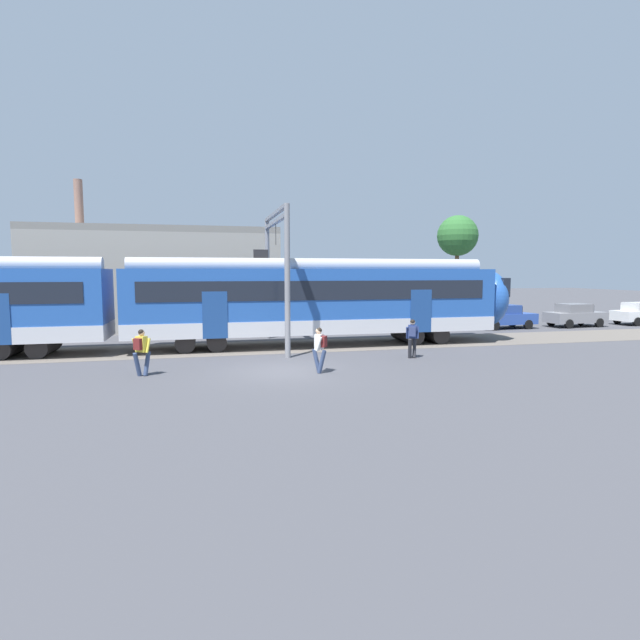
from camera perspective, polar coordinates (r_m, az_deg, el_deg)
name	(u,v)px	position (r m, az deg, el deg)	size (l,w,h in m)	color
ground_plane	(286,371)	(18.68, -3.96, -5.81)	(160.00, 160.00, 0.00)	#424247
track_bed	(77,354)	(24.94, -25.99, -3.48)	(80.00, 4.40, 0.01)	#605951
commuter_train	(134,303)	(24.28, -20.49, 1.84)	(38.05, 3.07, 4.73)	silver
pedestrian_yellow	(141,348)	(18.62, -19.76, -3.07)	(0.67, 0.54, 1.67)	navy
pedestrian_white	(320,346)	(18.09, -0.03, -2.98)	(0.54, 0.67, 1.67)	navy
pedestrian_navy	(412,335)	(21.52, 10.51, -1.71)	(0.65, 0.57, 1.67)	#28282D
parked_car_blue	(504,316)	(34.42, 20.27, 0.38)	(4.08, 1.92, 1.54)	#284799
parked_car_grey	(575,315)	(37.51, 27.12, 0.51)	(4.09, 1.94, 1.54)	gray
catenary_gantry	(276,258)	(24.33, -5.05, 7.03)	(0.24, 6.64, 6.53)	gray
background_building	(158,279)	(33.23, -17.99, 4.47)	(14.84, 5.00, 9.20)	gray
street_tree_right	(458,236)	(41.01, 15.45, 9.19)	(3.17, 3.17, 8.07)	brown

